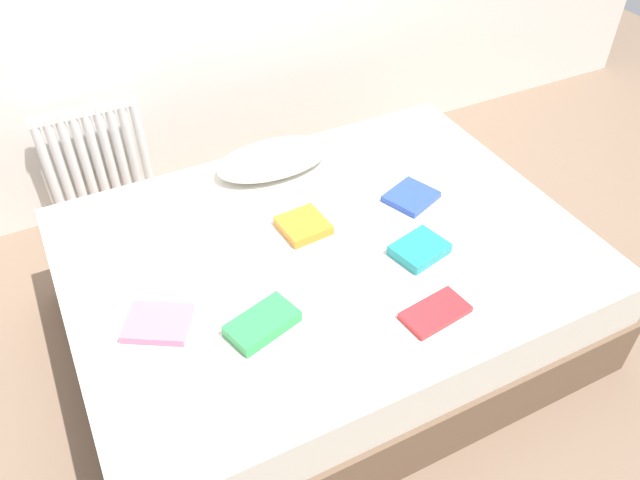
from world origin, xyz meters
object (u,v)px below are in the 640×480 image
Objects in this scene: textbook_green at (262,324)px; textbook_teal at (419,249)px; bed at (325,289)px; pillow at (273,159)px; textbook_red at (435,313)px; textbook_orange at (303,225)px; radiator at (97,158)px; textbook_blue at (411,197)px; textbook_pink at (158,323)px.

textbook_green is 1.21× the size of textbook_teal.
pillow is at bearing 87.65° from bed.
textbook_red is at bearing -82.07° from pillow.
textbook_orange is at bearing 101.10° from textbook_red.
textbook_green reaches higher than textbook_orange.
radiator is 1.71m from textbook_teal.
textbook_teal is 0.34m from textbook_blue.
radiator reaches higher than textbook_red.
textbook_red is 0.65m from textbook_orange.
textbook_green is (-0.38, -0.28, 0.28)m from bed.
pillow reaches higher than bed.
pillow is at bearing 90.22° from textbook_red.
radiator is 2.39× the size of textbook_red.
textbook_red is 1.09× the size of textbook_pink.
textbook_pink reaches higher than textbook_blue.
textbook_teal is 1.01× the size of textbook_blue.
textbook_teal is 0.91× the size of textbook_pink.
radiator is at bearing 110.33° from textbook_teal.
radiator reaches higher than bed.
textbook_teal is at bearing 58.86° from textbook_red.
textbook_pink is at bearing -91.61° from radiator.
textbook_teal is (0.95, -1.41, 0.15)m from radiator.
textbook_green is at bearing -177.45° from textbook_blue.
pillow is at bearing 73.52° from textbook_pink.
radiator is 3.12× the size of textbook_orange.
radiator is 1.51m from textbook_green.
textbook_red is (0.83, -1.69, 0.14)m from radiator.
textbook_pink is 0.70m from textbook_orange.
radiator is at bearing 113.47° from textbook_blue.
textbook_green is 0.35m from textbook_pink.
textbook_red is (0.17, -0.49, 0.26)m from bed.
bed is at bearing -75.71° from textbook_orange.
textbook_blue is at bearing 48.58° from textbook_teal.
textbook_orange reaches higher than bed.
textbook_teal is 1.10× the size of textbook_orange.
radiator reaches higher than textbook_blue.
textbook_red is 0.94m from textbook_pink.
textbook_green is 0.68m from textbook_teal.
textbook_blue is (0.28, 0.58, 0.00)m from textbook_red.
pillow is 0.98m from textbook_pink.
textbook_orange is 0.92× the size of textbook_blue.
textbook_blue is at bearing 7.26° from textbook_green.
radiator is 2.84× the size of textbook_teal.
radiator is 1.89m from textbook_red.
textbook_teal reaches higher than textbook_blue.
pillow is 2.20× the size of textbook_green.
bed is 8.55× the size of textbook_red.
textbook_blue is at bearing -45.12° from radiator.
radiator reaches higher than textbook_green.
textbook_pink is 1.20× the size of textbook_orange.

